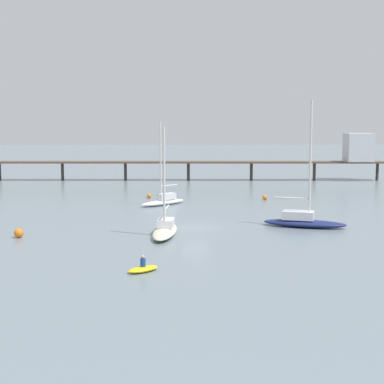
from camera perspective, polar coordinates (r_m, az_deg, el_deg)
The scene contains 9 objects.
ground_plane at distance 55.20m, azimuth 0.35°, elevation -3.50°, with size 400.00×400.00×0.00m, color slate.
pier at distance 100.22m, azimuth 9.71°, elevation 3.76°, with size 66.89×5.01×8.07m.
sailboat_navy at distance 56.27m, azimuth 10.92°, elevation -2.67°, with size 8.14×4.54×12.03m.
sailboat_cream at distance 51.38m, azimuth -2.67°, elevation -3.59°, with size 2.71×8.01×9.59m.
sailboat_white at distance 69.90m, azimuth -2.81°, elevation -0.72°, with size 5.92×5.55×10.00m.
dinghy_yellow at distance 39.24m, azimuth -4.86°, elevation -7.53°, with size 2.48×2.31×1.14m.
mooring_buoy_mid at distance 52.47m, azimuth -16.73°, elevation -3.90°, with size 0.82×0.82×0.82m, color orange.
mooring_buoy_far at distance 74.91m, azimuth 7.21°, elevation -0.54°, with size 0.62×0.62×0.62m, color orange.
mooring_buoy_near at distance 76.28m, azimuth -4.26°, elevation -0.38°, with size 0.60×0.60×0.60m, color orange.
Camera 1 is at (-1.51, -54.26, 10.02)m, focal length 54.03 mm.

